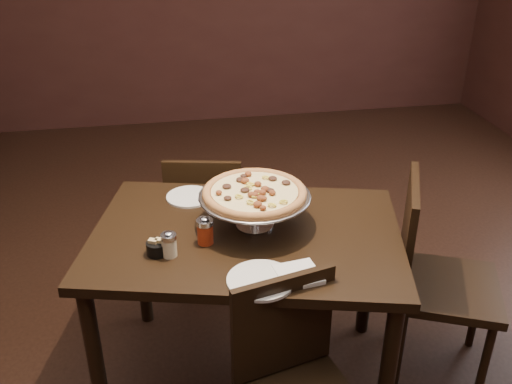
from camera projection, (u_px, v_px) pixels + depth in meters
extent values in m
cube|color=black|center=(234.00, 383.00, 2.66)|extent=(6.00, 7.00, 0.02)
cube|color=black|center=(246.00, 236.00, 2.35)|extent=(1.43, 1.13, 0.04)
cylinder|color=black|center=(96.00, 364.00, 2.25)|extent=(0.06, 0.06, 0.75)
cylinder|color=black|center=(387.00, 379.00, 2.18)|extent=(0.06, 0.06, 0.75)
cylinder|color=black|center=(141.00, 261.00, 2.88)|extent=(0.06, 0.06, 0.75)
cylinder|color=black|center=(368.00, 270.00, 2.81)|extent=(0.06, 0.06, 0.75)
cylinder|color=silver|center=(255.00, 225.00, 2.38)|extent=(0.16, 0.16, 0.01)
cylinder|color=silver|center=(255.00, 211.00, 2.35)|extent=(0.03, 0.03, 0.12)
cylinder|color=silver|center=(255.00, 197.00, 2.32)|extent=(0.11, 0.11, 0.01)
cylinder|color=#AFAFB5|center=(255.00, 196.00, 2.31)|extent=(0.45, 0.45, 0.01)
torus|color=#AFAFB5|center=(255.00, 196.00, 2.31)|extent=(0.46, 0.46, 0.01)
cylinder|color=#9C5D2E|center=(255.00, 194.00, 2.31)|extent=(0.41, 0.41, 0.01)
torus|color=#9C5D2E|center=(255.00, 193.00, 2.31)|extent=(0.43, 0.43, 0.04)
cylinder|color=#DBC078|center=(255.00, 191.00, 2.30)|extent=(0.35, 0.35, 0.01)
cylinder|color=beige|center=(169.00, 247.00, 2.17)|extent=(0.06, 0.06, 0.08)
cylinder|color=silver|center=(168.00, 237.00, 2.14)|extent=(0.06, 0.06, 0.02)
ellipsoid|color=silver|center=(168.00, 233.00, 2.14)|extent=(0.03, 0.03, 0.01)
cylinder|color=maroon|center=(205.00, 234.00, 2.24)|extent=(0.06, 0.06, 0.08)
cylinder|color=silver|center=(205.00, 222.00, 2.22)|extent=(0.07, 0.07, 0.02)
ellipsoid|color=silver|center=(205.00, 219.00, 2.21)|extent=(0.04, 0.04, 0.01)
cylinder|color=black|center=(157.00, 248.00, 2.19)|extent=(0.08, 0.08, 0.05)
cube|color=#D7B97C|center=(153.00, 246.00, 2.18)|extent=(0.04, 0.03, 0.06)
cube|color=#D7B97C|center=(160.00, 245.00, 2.18)|extent=(0.04, 0.03, 0.06)
cube|color=white|center=(298.00, 274.00, 2.06)|extent=(0.17, 0.17, 0.02)
cylinder|color=white|center=(189.00, 197.00, 2.60)|extent=(0.21, 0.21, 0.01)
cylinder|color=white|center=(261.00, 280.00, 2.03)|extent=(0.25, 0.25, 0.01)
cone|color=silver|center=(275.00, 198.00, 2.29)|extent=(0.14, 0.14, 0.00)
cylinder|color=black|center=(275.00, 197.00, 2.28)|extent=(0.06, 0.12, 0.02)
cube|color=black|center=(209.00, 220.00, 3.18)|extent=(0.47, 0.47, 0.04)
cube|color=black|center=(203.00, 198.00, 2.91)|extent=(0.39, 0.11, 0.41)
cylinder|color=black|center=(239.00, 238.00, 3.41)|extent=(0.03, 0.03, 0.38)
cylinder|color=black|center=(186.00, 237.00, 3.42)|extent=(0.03, 0.03, 0.38)
cylinder|color=black|center=(236.00, 269.00, 3.13)|extent=(0.03, 0.03, 0.38)
cylinder|color=black|center=(178.00, 267.00, 3.14)|extent=(0.03, 0.03, 0.38)
cube|color=black|center=(283.00, 324.00, 2.05)|extent=(0.39, 0.12, 0.42)
cube|color=black|center=(447.00, 288.00, 2.55)|extent=(0.59, 0.59, 0.04)
cube|color=black|center=(409.00, 231.00, 2.47)|extent=(0.21, 0.42, 0.47)
cylinder|color=black|center=(485.00, 363.00, 2.47)|extent=(0.04, 0.04, 0.44)
cylinder|color=black|center=(476.00, 310.00, 2.78)|extent=(0.04, 0.04, 0.44)
cylinder|color=black|center=(399.00, 349.00, 2.54)|extent=(0.04, 0.04, 0.44)
cylinder|color=black|center=(400.00, 299.00, 2.85)|extent=(0.04, 0.04, 0.44)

